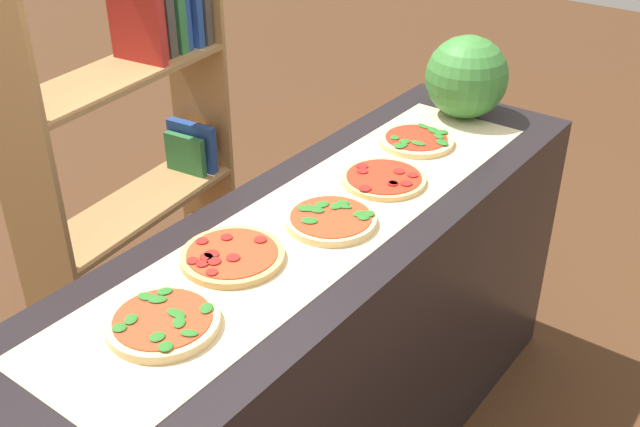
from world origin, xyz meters
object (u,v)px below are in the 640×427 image
Objects in this scene: pizza_spinach_4 at (417,140)px; bookshelf at (147,139)px; pizza_spinach_0 at (164,323)px; pizza_pepperoni_1 at (232,256)px; pizza_pepperoni_3 at (384,179)px; watermelon at (467,77)px; pizza_spinach_2 at (331,219)px.

pizza_spinach_4 is 0.15× the size of bookshelf.
pizza_spinach_0 is at bearing -129.44° from bookshelf.
pizza_pepperoni_1 is 0.56m from pizza_pepperoni_3.
watermelon is at bearing -2.17° from pizza_spinach_4.
pizza_pepperoni_1 is 0.30m from pizza_spinach_2.
pizza_spinach_0 is 0.88× the size of watermelon.
pizza_spinach_4 is (0.28, 0.06, 0.00)m from pizza_pepperoni_3.
pizza_pepperoni_3 is 0.28m from pizza_spinach_4.
pizza_spinach_2 reaches higher than pizza_pepperoni_1.
pizza_pepperoni_1 is 1.14m from bookshelf.
pizza_spinach_2 is at bearing -177.07° from pizza_pepperoni_3.
pizza_spinach_0 is at bearing -177.92° from pizza_spinach_4.
pizza_spinach_4 is 1.04m from bookshelf.
pizza_spinach_0 is at bearing 176.84° from pizza_spinach_2.
pizza_spinach_0 is 1.02× the size of pizza_spinach_2.
bookshelf is (0.57, 0.97, -0.18)m from pizza_pepperoni_1.
pizza_pepperoni_3 is 0.15× the size of bookshelf.
pizza_spinach_2 is at bearing -105.41° from bookshelf.
bookshelf reaches higher than pizza_spinach_2.
pizza_spinach_2 reaches higher than pizza_pepperoni_3.
pizza_pepperoni_1 is at bearing -120.52° from bookshelf.
pizza_spinach_0 is 1.35m from bookshelf.
pizza_spinach_2 is (0.56, -0.03, -0.00)m from pizza_spinach_0.
watermelon is (1.40, 0.03, 0.12)m from pizza_spinach_0.
pizza_pepperoni_1 is at bearing 12.44° from pizza_spinach_0.
pizza_spinach_4 is at bearing 177.83° from watermelon.
pizza_spinach_4 is 0.32m from watermelon.
pizza_pepperoni_1 reaches higher than pizza_pepperoni_3.
pizza_spinach_0 reaches higher than pizza_pepperoni_3.
watermelon is at bearing 1.20° from pizza_spinach_0.
pizza_pepperoni_1 is at bearing 178.39° from watermelon.
bookshelf reaches higher than pizza_spinach_4.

